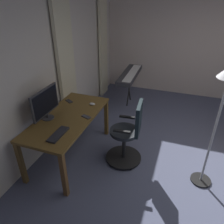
# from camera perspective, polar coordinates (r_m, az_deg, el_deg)

# --- Properties ---
(back_room_partition) EXTENTS (5.75, 0.10, 2.62)m
(back_room_partition) POSITION_cam_1_polar(r_m,az_deg,el_deg) (3.54, -17.50, 10.86)
(back_room_partition) COLOR beige
(back_room_partition) RESTS_ON ground
(curtain_left_panel) EXTENTS (0.40, 0.06, 2.42)m
(curtain_left_panel) POSITION_cam_1_polar(r_m,az_deg,el_deg) (5.35, -2.37, 17.04)
(curtain_left_panel) COLOR beige
(curtain_left_panel) RESTS_ON ground
(curtain_right_panel) EXTENTS (0.49, 0.06, 2.42)m
(curtain_right_panel) POSITION_cam_1_polar(r_m,az_deg,el_deg) (3.87, -11.99, 11.55)
(curtain_right_panel) COLOR beige
(curtain_right_panel) RESTS_ON ground
(desk) EXTENTS (1.56, 0.73, 0.73)m
(desk) POSITION_cam_1_polar(r_m,az_deg,el_deg) (3.31, -11.50, -2.40)
(desk) COLOR brown
(desk) RESTS_ON ground
(office_chair) EXTENTS (0.56, 0.56, 1.02)m
(office_chair) POSITION_cam_1_polar(r_m,az_deg,el_deg) (3.24, 4.35, -6.15)
(office_chair) COLOR black
(office_chair) RESTS_ON ground
(computer_monitor) EXTENTS (0.58, 0.18, 0.45)m
(computer_monitor) POSITION_cam_1_polar(r_m,az_deg,el_deg) (3.18, -17.25, 2.31)
(computer_monitor) COLOR #333338
(computer_monitor) RESTS_ON desk
(computer_keyboard) EXTENTS (0.36, 0.12, 0.02)m
(computer_keyboard) POSITION_cam_1_polar(r_m,az_deg,el_deg) (2.88, -14.04, -5.75)
(computer_keyboard) COLOR #232328
(computer_keyboard) RESTS_ON desk
(computer_mouse) EXTENTS (0.06, 0.10, 0.04)m
(computer_mouse) POSITION_cam_1_polar(r_m,az_deg,el_deg) (3.53, -5.26, 2.14)
(computer_mouse) COLOR white
(computer_mouse) RESTS_ON desk
(cell_phone_face_up) EXTENTS (0.11, 0.16, 0.01)m
(cell_phone_face_up) POSITION_cam_1_polar(r_m,az_deg,el_deg) (3.21, -6.90, -1.23)
(cell_phone_face_up) COLOR #333338
(cell_phone_face_up) RESTS_ON desk
(cell_phone_by_monitor) EXTENTS (0.13, 0.16, 0.01)m
(cell_phone_by_monitor) POSITION_cam_1_polar(r_m,az_deg,el_deg) (3.70, -11.29, 2.84)
(cell_phone_by_monitor) COLOR #232328
(cell_phone_by_monitor) RESTS_ON desk
(piano_keyboard) EXTENTS (1.29, 0.37, 0.77)m
(piano_keyboard) POSITION_cam_1_polar(r_m,az_deg,el_deg) (4.94, 4.74, 9.71)
(piano_keyboard) COLOR black
(piano_keyboard) RESTS_ON ground
(floor_lamp) EXTENTS (0.28, 0.28, 1.70)m
(floor_lamp) POSITION_cam_1_polar(r_m,az_deg,el_deg) (2.73, 27.58, 3.76)
(floor_lamp) COLOR black
(floor_lamp) RESTS_ON ground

